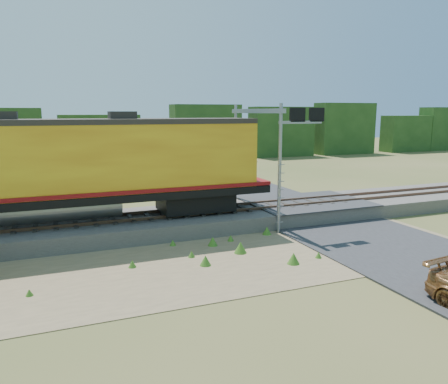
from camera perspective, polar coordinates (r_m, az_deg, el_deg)
name	(u,v)px	position (r m, az deg, el deg)	size (l,w,h in m)	color
ground	(243,260)	(18.63, 2.45, -8.92)	(140.00, 140.00, 0.00)	#475123
ballast	(197,219)	(23.87, -3.52, -3.58)	(70.00, 5.00, 0.80)	slate
rails	(197,211)	(23.76, -3.53, -2.45)	(70.00, 1.54, 0.16)	brown
dirt_shoulder	(194,262)	(18.38, -3.96, -9.16)	(26.00, 8.00, 0.03)	#8C7754
road	(365,236)	(22.84, 17.93, -5.53)	(7.00, 66.00, 0.86)	#38383A
tree_line_north	(112,138)	(54.57, -14.38, 6.84)	(130.00, 3.00, 6.50)	#1E3D16
weed_clumps	(161,271)	(17.64, -8.26, -10.15)	(15.00, 6.20, 0.56)	#407421
locomotive	(49,166)	(22.13, -21.87, 3.17)	(21.21, 3.23, 5.47)	black
signal_gantry	(266,134)	(24.09, 5.55, 7.54)	(2.61, 6.20, 6.59)	gray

